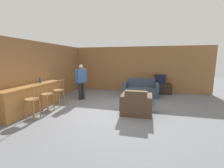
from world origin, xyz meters
name	(u,v)px	position (x,y,z in m)	size (l,w,h in m)	color
ground_plane	(109,111)	(0.00, 0.00, 0.00)	(24.00, 24.00, 0.00)	slate
wall_back	(126,69)	(0.00, 3.74, 1.30)	(9.40, 0.08, 2.60)	olive
wall_left	(56,71)	(-3.10, 1.37, 1.30)	(0.08, 8.74, 2.60)	olive
bar_counter	(33,97)	(-2.77, -0.59, 0.48)	(0.55, 2.74, 0.96)	#A87038
bar_chair_near	(33,101)	(-2.18, -1.28, 0.57)	(0.42, 0.42, 1.07)	#996638
bar_chair_mid	(48,96)	(-2.18, -0.55, 0.57)	(0.47, 0.47, 1.07)	#996638
bar_chair_far	(59,92)	(-2.18, 0.15, 0.57)	(0.46, 0.46, 1.07)	#996638
couch_far	(141,90)	(0.99, 2.58, 0.32)	(1.74, 0.92, 0.90)	#384251
armchair_near	(136,105)	(0.99, -0.07, 0.32)	(1.04, 0.88, 0.88)	#4C3828
coffee_table	(143,96)	(1.15, 1.25, 0.31)	(0.58, 1.06, 0.36)	brown
tv_unit	(160,89)	(1.97, 3.39, 0.27)	(1.24, 0.54, 0.54)	#2D2319
tv	(160,79)	(1.97, 3.39, 0.80)	(0.57, 0.48, 0.51)	black
bottle	(40,80)	(-2.81, -0.10, 1.07)	(0.08, 0.08, 0.25)	#234293
person_by_window	(81,80)	(-1.69, 1.23, 0.92)	(0.40, 0.53, 1.63)	black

